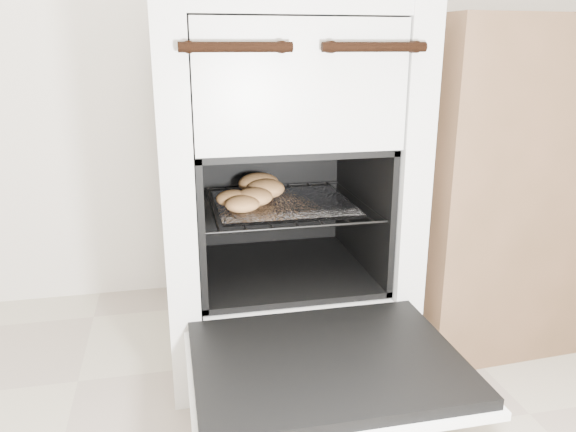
# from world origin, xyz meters

# --- Properties ---
(stove) EXTENTS (0.59, 0.65, 0.90)m
(stove) POSITION_xyz_m (0.19, 1.17, 0.44)
(stove) COLOR silver
(stove) RESTS_ON ground
(oven_door) EXTENTS (0.53, 0.41, 0.04)m
(oven_door) POSITION_xyz_m (0.19, 0.68, 0.20)
(oven_door) COLOR black
(oven_door) RESTS_ON stove
(oven_rack) EXTENTS (0.43, 0.41, 0.01)m
(oven_rack) POSITION_xyz_m (0.19, 1.11, 0.40)
(oven_rack) COLOR black
(oven_rack) RESTS_ON stove
(foil_sheet) EXTENTS (0.33, 0.29, 0.01)m
(foil_sheet) POSITION_xyz_m (0.19, 1.09, 0.41)
(foil_sheet) COLOR white
(foil_sheet) RESTS_ON oven_rack
(baked_rolls) EXTENTS (0.22, 0.28, 0.05)m
(baked_rolls) POSITION_xyz_m (0.12, 1.12, 0.43)
(baked_rolls) COLOR #BB824B
(baked_rolls) RESTS_ON foil_sheet
(counter) EXTENTS (0.88, 0.62, 0.85)m
(counter) POSITION_xyz_m (0.94, 1.18, 0.43)
(counter) COLOR brown
(counter) RESTS_ON ground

